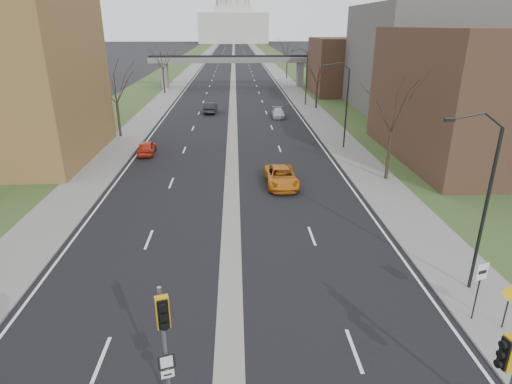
{
  "coord_description": "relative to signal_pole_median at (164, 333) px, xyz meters",
  "views": [
    {
      "loc": [
        0.41,
        -11.44,
        12.2
      ],
      "look_at": [
        1.48,
        10.75,
        3.5
      ],
      "focal_mm": 30.0,
      "sensor_mm": 36.0,
      "label": 1
    }
  ],
  "objects": [
    {
      "name": "warning_sign",
      "position": [
        13.55,
        3.7,
        -1.86
      ],
      "size": [
        0.86,
        0.11,
        2.21
      ],
      "rotation": [
        0.0,
        0.0,
        -0.09
      ],
      "color": "black",
      "rests_on": "sidewalk_right"
    },
    {
      "name": "commercial_block_far",
      "position": [
        23.89,
        70.73,
        1.59
      ],
      "size": [
        14.0,
        14.0,
        10.0
      ],
      "primitive_type": "cube",
      "color": "#4A3222",
      "rests_on": "ground"
    },
    {
      "name": "car_left_near",
      "position": [
        -6.71,
        31.49,
        -2.72
      ],
      "size": [
        1.84,
        4.12,
        1.37
      ],
      "primitive_type": "imported",
      "rotation": [
        0.0,
        0.0,
        3.2
      ],
      "color": "red",
      "rests_on": "ground"
    },
    {
      "name": "grass_verge_left",
      "position": [
        -16.11,
        150.73,
        -3.36
      ],
      "size": [
        8.0,
        600.0,
        0.1
      ],
      "primitive_type": "cube",
      "color": "#2F4821",
      "rests_on": "ground"
    },
    {
      "name": "median_strip",
      "position": [
        1.89,
        150.73,
        -3.41
      ],
      "size": [
        1.2,
        600.0,
        0.02
      ],
      "primitive_type": "cube",
      "color": "gray",
      "rests_on": "ground"
    },
    {
      "name": "tree_right_c",
      "position": [
        14.89,
        95.73,
        3.63
      ],
      "size": [
        7.65,
        7.65,
        9.99
      ],
      "color": "#382B21",
      "rests_on": "sidewalk_right"
    },
    {
      "name": "tree_left_b",
      "position": [
        -11.11,
        38.73,
        2.82
      ],
      "size": [
        6.75,
        6.75,
        8.81
      ],
      "color": "#382B21",
      "rests_on": "sidewalk_left"
    },
    {
      "name": "car_right_near",
      "position": [
        5.92,
        21.84,
        -2.67
      ],
      "size": [
        2.6,
        5.4,
        1.48
      ],
      "primitive_type": "imported",
      "rotation": [
        0.0,
        0.0,
        0.03
      ],
      "color": "#CA6F15",
      "rests_on": "ground"
    },
    {
      "name": "tree_left_c",
      "position": [
        -11.11,
        72.73,
        3.63
      ],
      "size": [
        7.65,
        7.65,
        9.99
      ],
      "color": "#382B21",
      "rests_on": "sidewalk_left"
    },
    {
      "name": "speed_limit_sign",
      "position": [
        12.56,
        4.34,
        -1.38
      ],
      "size": [
        0.58,
        0.21,
        2.78
      ],
      "rotation": [
        0.0,
        0.0,
        0.31
      ],
      "color": "black",
      "rests_on": "sidewalk_right"
    },
    {
      "name": "pedestrian_bridge",
      "position": [
        1.89,
        80.73,
        1.43
      ],
      "size": [
        34.0,
        3.0,
        6.45
      ],
      "color": "slate",
      "rests_on": "ground"
    },
    {
      "name": "road_surface",
      "position": [
        1.89,
        150.73,
        -3.41
      ],
      "size": [
        20.0,
        600.0,
        0.01
      ],
      "primitive_type": "cube",
      "color": "black",
      "rests_on": "ground"
    },
    {
      "name": "sidewalk_left",
      "position": [
        -10.11,
        150.73,
        -3.35
      ],
      "size": [
        4.0,
        600.0,
        0.12
      ],
      "primitive_type": "cube",
      "color": "gray",
      "rests_on": "ground"
    },
    {
      "name": "car_right_mid",
      "position": [
        8.32,
        49.34,
        -2.8
      ],
      "size": [
        1.8,
        4.23,
        1.22
      ],
      "primitive_type": "imported",
      "rotation": [
        0.0,
        0.0,
        -0.02
      ],
      "color": "#ADAEB5",
      "rests_on": "ground"
    },
    {
      "name": "tree_right_b",
      "position": [
        14.89,
        55.73,
        2.41
      ],
      "size": [
        6.3,
        6.3,
        8.22
      ],
      "color": "#382B21",
      "rests_on": "sidewalk_right"
    },
    {
      "name": "sidewalk_right",
      "position": [
        13.89,
        150.73,
        -3.35
      ],
      "size": [
        4.0,
        600.0,
        0.12
      ],
      "primitive_type": "cube",
      "color": "gray",
      "rests_on": "ground"
    },
    {
      "name": "streetlight_mid",
      "position": [
        12.88,
        32.73,
        3.54
      ],
      "size": [
        2.61,
        0.2,
        8.7
      ],
      "color": "black",
      "rests_on": "sidewalk_right"
    },
    {
      "name": "streetlight_near",
      "position": [
        12.88,
        6.73,
        3.54
      ],
      "size": [
        2.61,
        0.2,
        8.7
      ],
      "color": "black",
      "rests_on": "sidewalk_right"
    },
    {
      "name": "commercial_block_mid",
      "position": [
        29.89,
        52.73,
        4.09
      ],
      "size": [
        18.0,
        22.0,
        15.0
      ],
      "primitive_type": "cube",
      "color": "#5D5A55",
      "rests_on": "ground"
    },
    {
      "name": "tree_right_a",
      "position": [
        14.89,
        22.73,
        3.22
      ],
      "size": [
        7.2,
        7.2,
        9.4
      ],
      "color": "#382B21",
      "rests_on": "sidewalk_right"
    },
    {
      "name": "grass_verge_right",
      "position": [
        19.89,
        150.73,
        -3.36
      ],
      "size": [
        8.0,
        600.0,
        0.1
      ],
      "primitive_type": "cube",
      "color": "#2F4821",
      "rests_on": "ground"
    },
    {
      "name": "car_left_far",
      "position": [
        -1.37,
        53.04,
        -2.65
      ],
      "size": [
        1.89,
        4.73,
        1.53
      ],
      "primitive_type": "imported",
      "rotation": [
        0.0,
        0.0,
        3.08
      ],
      "color": "black",
      "rests_on": "ground"
    },
    {
      "name": "streetlight_far",
      "position": [
        12.88,
        58.73,
        3.54
      ],
      "size": [
        2.61,
        0.2,
        8.7
      ],
      "color": "black",
      "rests_on": "sidewalk_right"
    },
    {
      "name": "commercial_block_near",
      "position": [
        25.89,
        28.73,
        2.59
      ],
      "size": [
        16.0,
        20.0,
        12.0
      ],
      "primitive_type": "cube",
      "color": "#4A3222",
      "rests_on": "ground"
    },
    {
      "name": "signal_pole_median",
      "position": [
        0.0,
        0.0,
        0.0
      ],
      "size": [
        0.65,
        0.82,
        4.89
      ],
      "rotation": [
        0.0,
        0.0,
        0.29
      ],
      "color": "gray",
      "rests_on": "ground"
    },
    {
      "name": "capitol",
      "position": [
        1.89,
        320.73,
        15.19
      ],
      "size": [
        48.0,
        42.0,
        55.75
      ],
      "color": "beige",
      "rests_on": "ground"
    }
  ]
}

